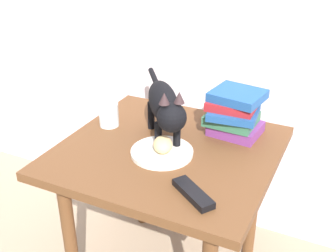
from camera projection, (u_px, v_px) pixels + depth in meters
side_table at (168, 169)px, 1.41m from camera, size 0.68×0.65×0.57m
plate at (162, 152)px, 1.34m from camera, size 0.20×0.20×0.01m
bread_roll at (163, 145)px, 1.32m from camera, size 0.09×0.10×0.05m
cat at (165, 105)px, 1.35m from camera, size 0.31×0.40×0.23m
book_stack at (234, 113)px, 1.43m from camera, size 0.19×0.19×0.15m
candle_jar at (109, 116)px, 1.50m from camera, size 0.07×0.07×0.08m
tv_remote at (193, 193)px, 1.14m from camera, size 0.15×0.12×0.02m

